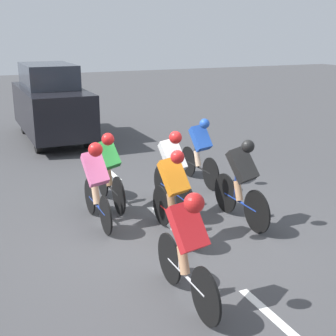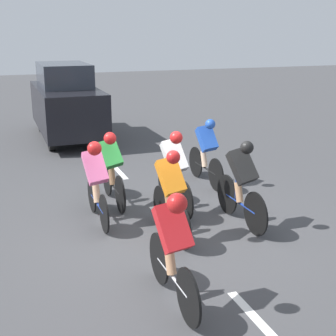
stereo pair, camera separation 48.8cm
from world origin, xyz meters
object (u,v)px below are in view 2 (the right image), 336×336
at_px(cyclist_orange, 171,191).
at_px(cyclist_white, 174,169).
at_px(cyclist_blue, 206,150).
at_px(cyclist_pink, 96,179).
at_px(cyclist_red, 173,245).
at_px(cyclist_green, 112,166).
at_px(cyclist_black, 242,181).
at_px(support_car, 66,102).

bearing_deg(cyclist_orange, cyclist_white, -113.90).
distance_m(cyclist_blue, cyclist_pink, 2.94).
distance_m(cyclist_blue, cyclist_red, 4.69).
xyz_separation_m(cyclist_green, cyclist_red, (0.14, 3.56, 0.03)).
bearing_deg(cyclist_blue, cyclist_pink, 26.09).
distance_m(cyclist_white, cyclist_black, 1.29).
xyz_separation_m(cyclist_black, support_car, (1.70, -7.77, 0.33)).
height_order(cyclist_pink, support_car, support_car).
height_order(cyclist_blue, cyclist_pink, cyclist_pink).
height_order(cyclist_red, cyclist_white, cyclist_white).
bearing_deg(cyclist_black, cyclist_pink, -22.22).
height_order(cyclist_red, cyclist_pink, cyclist_red).
bearing_deg(cyclist_green, cyclist_orange, 106.44).
distance_m(cyclist_red, cyclist_orange, 1.93).
distance_m(cyclist_green, support_car, 6.09).
relative_size(cyclist_blue, cyclist_green, 1.00).
xyz_separation_m(cyclist_white, cyclist_black, (-0.82, 1.00, -0.02)).
bearing_deg(cyclist_blue, cyclist_orange, 53.78).
bearing_deg(support_car, cyclist_red, 88.58).
height_order(cyclist_blue, cyclist_black, cyclist_black).
height_order(cyclist_white, support_car, support_car).
bearing_deg(cyclist_red, cyclist_orange, -109.94).
height_order(cyclist_green, cyclist_black, cyclist_black).
bearing_deg(support_car, cyclist_blue, 110.54).
xyz_separation_m(cyclist_blue, cyclist_pink, (2.64, 1.29, 0.04)).
bearing_deg(support_car, cyclist_orange, 93.06).
bearing_deg(cyclist_black, cyclist_blue, -99.74).
relative_size(cyclist_red, cyclist_pink, 1.03).
relative_size(cyclist_white, cyclist_black, 1.01).
distance_m(cyclist_green, cyclist_pink, 0.90).
bearing_deg(cyclist_pink, cyclist_orange, 134.84).
xyz_separation_m(cyclist_orange, support_car, (0.42, -7.83, 0.34)).
relative_size(cyclist_black, cyclist_orange, 1.03).
bearing_deg(cyclist_pink, support_car, -94.64).
relative_size(cyclist_white, cyclist_pink, 1.06).
bearing_deg(cyclist_black, cyclist_red, 43.90).
bearing_deg(cyclist_orange, cyclist_green, -73.56).
distance_m(cyclist_green, cyclist_white, 1.20).
distance_m(cyclist_green, cyclist_orange, 1.82).
relative_size(cyclist_blue, cyclist_white, 1.00).
distance_m(cyclist_black, cyclist_pink, 2.44).
height_order(cyclist_blue, cyclist_red, cyclist_red).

